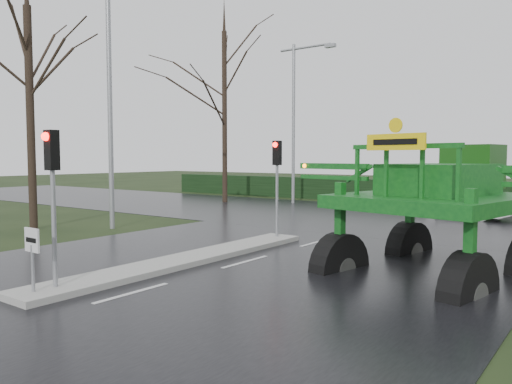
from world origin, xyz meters
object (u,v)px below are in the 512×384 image
Objects in this scene: white_sedan at (463,218)px; traffic_signal_near at (52,174)px; crop_sprayer at (346,183)px; street_light_left_near at (114,81)px; keep_left_sign at (32,249)px; street_light_left_far at (298,109)px; traffic_signal_mid at (277,168)px.

traffic_signal_near is at bearing -176.92° from white_sedan.
street_light_left_near is at bearing -173.83° from crop_sprayer.
keep_left_sign is 0.14× the size of street_light_left_near.
keep_left_sign is 20.21m from white_sedan.
traffic_signal_mid is at bearing -61.14° from street_light_left_far.
street_light_left_near and street_light_left_far have the same top height.
street_light_left_far reaches higher than traffic_signal_mid.
street_light_left_near reaches higher than crop_sprayer.
street_light_left_far is at bearing 90.00° from street_light_left_near.
traffic_signal_near is 0.81× the size of white_sedan.
traffic_signal_near reaches higher than white_sedan.
crop_sprayer reaches higher than traffic_signal_near.
keep_left_sign is 0.31× the size of white_sedan.
crop_sprayer reaches higher than traffic_signal_mid.
street_light_left_far is (-6.89, 21.01, 3.40)m from traffic_signal_near.
traffic_signal_mid is at bearing 90.00° from keep_left_sign.
street_light_left_far is at bearing 107.78° from keep_left_sign.
crop_sprayer is at bearing 57.52° from traffic_signal_near.
street_light_left_far reaches higher than keep_left_sign.
keep_left_sign is 0.14× the size of street_light_left_far.
traffic_signal_mid is at bearing 175.38° from white_sedan.
crop_sprayer is at bearing 59.51° from keep_left_sign.
street_light_left_far is at bearing 94.58° from white_sedan.
keep_left_sign is 1.61m from traffic_signal_near.
traffic_signal_mid is at bearing 12.21° from street_light_left_near.
crop_sprayer is at bearing -54.31° from street_light_left_far.
crop_sprayer is at bearing -32.49° from traffic_signal_mid.
crop_sprayer is 1.94× the size of white_sedan.
white_sedan is at bearing -8.90° from street_light_left_far.
keep_left_sign is 0.38× the size of traffic_signal_mid.
white_sedan is at bearing 71.90° from traffic_signal_mid.
traffic_signal_near is 0.42× the size of crop_sprayer.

